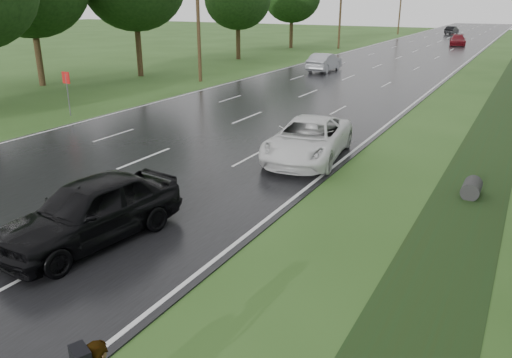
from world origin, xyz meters
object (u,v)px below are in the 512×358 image
at_px(white_pickup, 308,139).
at_px(dark_sedan, 91,210).
at_px(road_sign, 67,85).
at_px(silver_sedan, 324,62).

distance_m(white_pickup, dark_sedan, 9.25).
bearing_deg(dark_sedan, road_sign, 147.78).
xyz_separation_m(white_pickup, silver_sedan, (-8.51, 23.37, -0.01)).
xyz_separation_m(dark_sedan, silver_sedan, (-6.51, 32.40, -0.08)).
relative_size(white_pickup, dark_sedan, 1.12).
distance_m(dark_sedan, silver_sedan, 33.05).
bearing_deg(road_sign, dark_sedan, -39.81).
distance_m(white_pickup, silver_sedan, 24.87).
distance_m(road_sign, dark_sedan, 15.64).
distance_m(road_sign, silver_sedan, 23.08).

